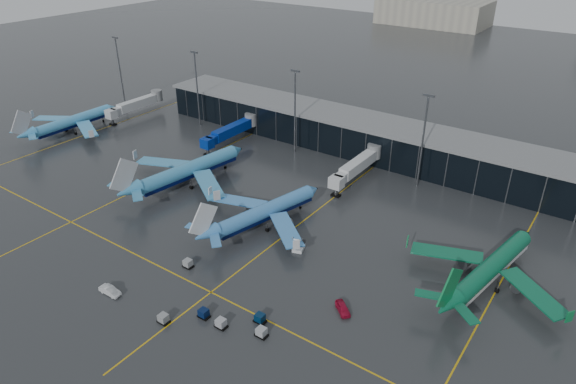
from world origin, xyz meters
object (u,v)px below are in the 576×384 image
Objects in this scene: airliner_klm_west at (72,115)px; mobile_airstair at (299,246)px; service_van_white at (110,291)px; airliner_aer_lingus at (494,258)px; airliner_klm_near at (266,203)px; service_van_red at (343,308)px; baggage_carts at (215,310)px; airliner_arkefly at (189,161)px.

airliner_klm_west reaches higher than mobile_airstair.
airliner_aer_lingus is at bearing -54.59° from service_van_white.
airliner_klm_near is 34.34m from service_van_red.
baggage_carts is at bearing -72.40° from service_van_white.
airliner_klm_near reaches higher than mobile_airstair.
airliner_klm_near is 8.21× the size of service_van_red.
airliner_klm_west is 1.43× the size of baggage_carts.
airliner_klm_west is 89.47m from airliner_klm_near.
baggage_carts is 23.34m from service_van_red.
airliner_klm_west is at bearing 154.40° from mobile_airstair.
service_van_white is (-39.06, -21.38, 0.01)m from service_van_red.
service_van_red is (29.92, -16.10, -4.99)m from airliner_klm_near.
airliner_klm_west is at bearing 158.06° from baggage_carts.
mobile_airstair is 39.49m from service_van_white.
baggage_carts reaches higher than service_van_white.
airliner_klm_west is 8.05× the size of service_van_white.
airliner_aer_lingus is 10.36× the size of mobile_airstair.
airliner_klm_west is 102.15m from mobile_airstair.
service_van_red is at bearing -118.73° from airliner_aer_lingus.
airliner_klm_west is at bearing 56.55° from service_van_white.
airliner_aer_lingus is at bearing -1.47° from airliner_klm_west.
airliner_arkefly reaches higher than airliner_klm_near.
airliner_arkefly is at bearing 139.32° from baggage_carts.
airliner_klm_west reaches higher than airliner_aer_lingus.
airliner_klm_near is at bearing -160.70° from airliner_aer_lingus.
airliner_klm_near reaches higher than service_van_red.
mobile_airstair is (41.88, -9.37, -5.73)m from airliner_arkefly.
airliner_klm_west is 93.09m from service_van_white.
mobile_airstair is (12.10, -4.20, -4.99)m from airliner_klm_near.
baggage_carts is 7.23× the size of mobile_airstair.
airliner_klm_near is at bearing -7.17° from airliner_klm_west.
airliner_klm_near is (88.88, -10.28, -0.16)m from airliner_klm_west.
airliner_klm_near is at bearing -2.31° from airliner_arkefly.
baggage_carts is 25.85m from mobile_airstair.
airliner_aer_lingus is at bearing 45.00° from baggage_carts.
service_van_red is (59.69, -21.28, -5.72)m from airliner_arkefly.
airliner_klm_near is at bearing 102.21° from service_van_red.
mobile_airstair is at bearing -151.74° from airliner_aer_lingus.
airliner_aer_lingus is 8.03× the size of service_van_white.
service_van_red is at bearing -63.84° from service_van_white.
baggage_carts is (-38.13, -38.14, -5.15)m from airliner_aer_lingus.
airliner_aer_lingus is 39.53m from mobile_airstair.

